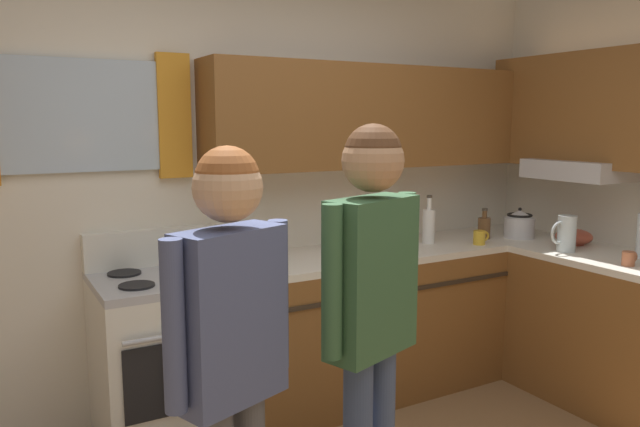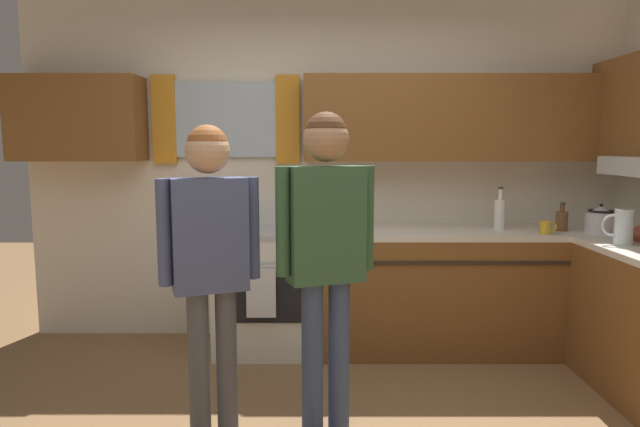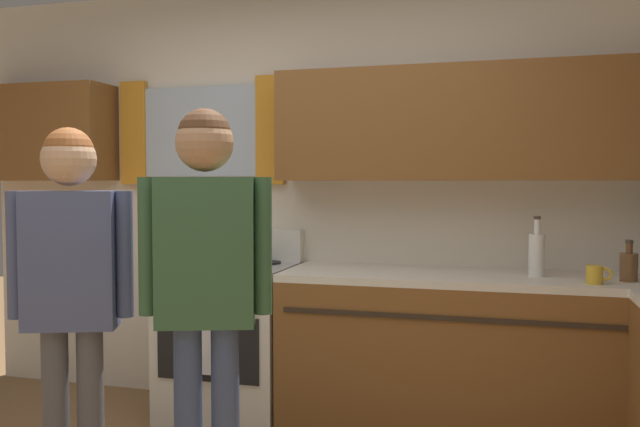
{
  "view_description": "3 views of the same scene",
  "coord_description": "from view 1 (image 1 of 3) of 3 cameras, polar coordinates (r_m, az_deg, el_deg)",
  "views": [
    {
      "loc": [
        -1.23,
        -1.49,
        1.68
      ],
      "look_at": [
        -0.06,
        0.58,
        1.32
      ],
      "focal_mm": 34.27,
      "sensor_mm": 36.0,
      "label": 1
    },
    {
      "loc": [
        -0.02,
        -2.34,
        1.5
      ],
      "look_at": [
        -0.02,
        0.58,
        1.14
      ],
      "focal_mm": 30.11,
      "sensor_mm": 36.0,
      "label": 2
    },
    {
      "loc": [
        1.13,
        -2.03,
        1.39
      ],
      "look_at": [
        0.33,
        0.82,
        1.25
      ],
      "focal_mm": 37.09,
      "sensor_mm": 36.0,
      "label": 3
    }
  ],
  "objects": [
    {
      "name": "adult_left",
      "position": [
        1.99,
        -8.31,
        -11.11
      ],
      "size": [
        0.47,
        0.27,
        1.61
      ],
      "color": "#4C4C51",
      "rests_on": "ground"
    },
    {
      "name": "water_pitcher",
      "position": [
        3.97,
        21.98,
        -1.74
      ],
      "size": [
        0.19,
        0.11,
        0.22
      ],
      "color": "silver",
      "rests_on": "kitchen_counter_run"
    },
    {
      "name": "kitchen_counter_run",
      "position": [
        4.0,
        14.09,
        -9.6
      ],
      "size": [
        2.34,
        1.79,
        0.9
      ],
      "color": "brown",
      "rests_on": "ground"
    },
    {
      "name": "bottle_milk_white",
      "position": [
        4.0,
        10.12,
        -1.06
      ],
      "size": [
        0.08,
        0.08,
        0.31
      ],
      "color": "white",
      "rests_on": "kitchen_counter_run"
    },
    {
      "name": "mixing_bowl",
      "position": [
        4.23,
        22.6,
        -2.05
      ],
      "size": [
        0.23,
        0.23,
        0.1
      ],
      "color": "#B24C38",
      "rests_on": "kitchen_counter_run"
    },
    {
      "name": "bottle_squat_brown",
      "position": [
        4.25,
        15.07,
        -1.24
      ],
      "size": [
        0.08,
        0.08,
        0.21
      ],
      "color": "brown",
      "rests_on": "kitchen_counter_run"
    },
    {
      "name": "back_wall_unit",
      "position": [
        3.57,
        -7.82,
        4.82
      ],
      "size": [
        4.6,
        0.42,
        2.6
      ],
      "color": "silver",
      "rests_on": "ground"
    },
    {
      "name": "stove_oven",
      "position": [
        3.37,
        -13.91,
        -12.8
      ],
      "size": [
        0.72,
        0.67,
        1.1
      ],
      "color": "silver",
      "rests_on": "ground"
    },
    {
      "name": "cup_terracotta",
      "position": [
        3.75,
        26.89,
        -3.77
      ],
      "size": [
        0.11,
        0.07,
        0.08
      ],
      "color": "#B76642",
      "rests_on": "kitchen_counter_run"
    },
    {
      "name": "stovetop_kettle",
      "position": [
        4.35,
        18.13,
        -0.92
      ],
      "size": [
        0.27,
        0.2,
        0.21
      ],
      "color": "silver",
      "rests_on": "kitchen_counter_run"
    },
    {
      "name": "mug_mustard_yellow",
      "position": [
        4.04,
        14.7,
        -2.18
      ],
      "size": [
        0.12,
        0.08,
        0.09
      ],
      "color": "gold",
      "rests_on": "kitchen_counter_run"
    },
    {
      "name": "adult_in_plaid",
      "position": [
        2.28,
        4.81,
        -7.4
      ],
      "size": [
        0.49,
        0.27,
        1.67
      ],
      "color": "#38476B",
      "rests_on": "ground"
    }
  ]
}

